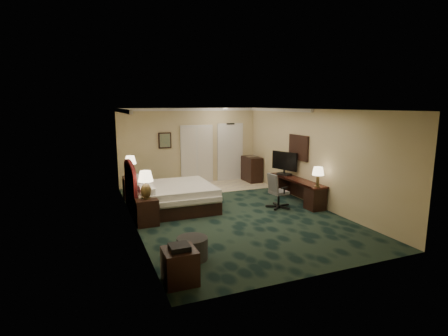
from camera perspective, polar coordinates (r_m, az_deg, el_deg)
name	(u,v)px	position (r m, az deg, el deg)	size (l,w,h in m)	color
floor	(231,212)	(9.35, 1.10, -7.23)	(5.00, 7.50, 0.00)	black
ceiling	(231,109)	(8.92, 1.16, 9.55)	(5.00, 7.50, 0.00)	white
wall_back	(190,146)	(12.54, -5.61, 3.55)	(5.00, 0.00, 2.70)	tan
wall_front	(322,197)	(5.85, 15.72, -4.65)	(5.00, 0.00, 2.70)	tan
wall_left	(132,169)	(8.39, -14.78, -0.12)	(0.00, 7.50, 2.70)	tan
wall_right	(311,157)	(10.26, 14.08, 1.78)	(0.00, 7.50, 2.70)	tan
crown_molding	(231,111)	(8.92, 1.16, 9.23)	(5.00, 7.50, 0.10)	silver
tile_patch	(222,186)	(12.27, -0.34, -2.93)	(3.20, 1.70, 0.01)	beige
headboard	(130,186)	(9.50, -15.02, -2.93)	(0.12, 2.00, 1.40)	#44090D
entry_door	(230,153)	(13.07, 0.99, 2.54)	(1.02, 0.06, 2.18)	silver
closet_doors	(197,154)	(12.61, -4.45, 2.23)	(1.20, 0.06, 2.10)	silver
wall_art	(165,140)	(12.25, -9.63, 4.47)	(0.45, 0.06, 0.55)	#476C5F
wall_mirror	(299,148)	(10.70, 12.07, 3.28)	(0.05, 0.95, 0.75)	white
bed	(173,197)	(9.63, -8.31, -4.75)	(2.11, 1.96, 0.67)	silver
nightstand_near	(146,211)	(8.57, -12.55, -6.91)	(0.51, 0.58, 0.63)	black
nightstand_far	(132,187)	(11.03, -14.74, -3.08)	(0.52, 0.60, 0.66)	black
lamp_near	(146,185)	(8.39, -12.64, -2.69)	(0.35, 0.35, 0.66)	#2F210C
lamp_far	(131,167)	(10.89, -15.00, 0.23)	(0.34, 0.34, 0.65)	#2F210C
bed_bench	(209,197)	(10.06, -2.44, -4.73)	(0.43, 1.24, 0.42)	maroon
ottoman	(192,248)	(6.65, -5.18, -12.90)	(0.58, 0.58, 0.41)	#2B2B2C
side_table	(180,266)	(5.83, -7.22, -15.61)	(0.52, 0.52, 0.56)	black
desk	(297,190)	(10.53, 11.78, -3.57)	(0.49, 2.29, 0.66)	black
tv	(284,163)	(10.97, 9.83, 0.75)	(0.08, 0.93, 0.73)	black
desk_lamp	(318,177)	(9.58, 15.07, -1.40)	(0.31, 0.31, 0.55)	#2F210C
desk_chair	(279,191)	(9.73, 8.94, -3.68)	(0.57, 0.53, 0.98)	#585858
minibar	(252,169)	(12.96, 4.55, -0.19)	(0.49, 0.87, 0.92)	black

